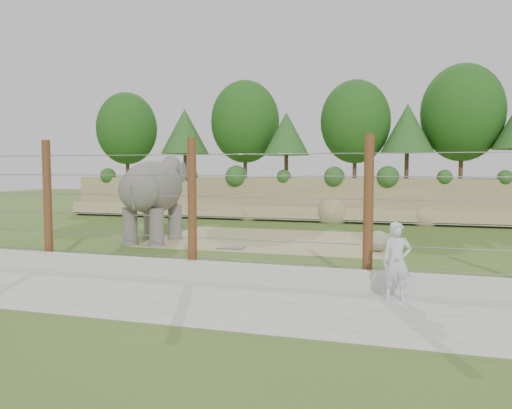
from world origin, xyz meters
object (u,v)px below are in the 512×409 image
(elephant, at_px, (153,200))
(zookeeper, at_px, (397,261))
(stone_ball, at_px, (378,241))
(barrier_fence, at_px, (192,207))

(elephant, distance_m, zookeeper, 12.02)
(elephant, bearing_deg, stone_ball, -2.17)
(stone_ball, bearing_deg, zookeeper, -83.86)
(stone_ball, height_order, zookeeper, zookeeper)
(elephant, height_order, barrier_fence, barrier_fence)
(zookeeper, bearing_deg, elephant, 136.75)
(elephant, distance_m, barrier_fence, 6.86)
(barrier_fence, relative_size, zookeeper, 10.97)
(barrier_fence, bearing_deg, zookeeper, -12.44)
(elephant, height_order, zookeeper, elephant)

